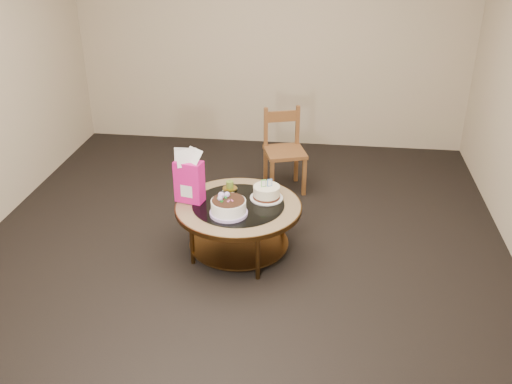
# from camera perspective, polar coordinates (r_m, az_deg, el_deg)

# --- Properties ---
(ground) EXTENTS (5.00, 5.00, 0.00)m
(ground) POSITION_cam_1_polar(r_m,az_deg,el_deg) (4.80, -1.70, -6.06)
(ground) COLOR black
(ground) RESTS_ON ground
(room_walls) EXTENTS (4.52, 5.02, 2.61)m
(room_walls) POSITION_cam_1_polar(r_m,az_deg,el_deg) (4.16, -1.99, 12.03)
(room_walls) COLOR tan
(room_walls) RESTS_ON ground
(coffee_table) EXTENTS (1.02, 1.02, 0.46)m
(coffee_table) POSITION_cam_1_polar(r_m,az_deg,el_deg) (4.60, -1.76, -2.11)
(coffee_table) COLOR #583819
(coffee_table) RESTS_ON ground
(decorated_cake) EXTENTS (0.30, 0.30, 0.17)m
(decorated_cake) POSITION_cam_1_polar(r_m,az_deg,el_deg) (4.40, -2.78, -1.59)
(decorated_cake) COLOR #B79BDB
(decorated_cake) RESTS_ON coffee_table
(cream_cake) EXTENTS (0.27, 0.27, 0.17)m
(cream_cake) POSITION_cam_1_polar(r_m,az_deg,el_deg) (4.63, 1.06, -0.06)
(cream_cake) COLOR white
(cream_cake) RESTS_ON coffee_table
(gift_bag) EXTENTS (0.24, 0.20, 0.44)m
(gift_bag) POSITION_cam_1_polar(r_m,az_deg,el_deg) (4.55, -6.71, 1.60)
(gift_bag) COLOR #DC1482
(gift_bag) RESTS_ON coffee_table
(pillar_candle) EXTENTS (0.12, 0.12, 0.09)m
(pillar_candle) POSITION_cam_1_polar(r_m,az_deg,el_deg) (4.78, -2.63, 0.51)
(pillar_candle) COLOR #DBB55A
(pillar_candle) RESTS_ON coffee_table
(dining_chair) EXTENTS (0.48, 0.48, 0.82)m
(dining_chair) POSITION_cam_1_polar(r_m,az_deg,el_deg) (5.69, 2.83, 4.24)
(dining_chair) COLOR brown
(dining_chair) RESTS_ON ground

